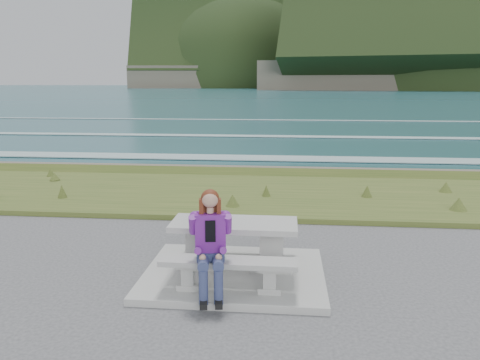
% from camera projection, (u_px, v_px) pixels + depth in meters
% --- Properties ---
extents(concrete_slab, '(2.60, 2.10, 0.10)m').
position_uv_depth(concrete_slab, '(234.00, 274.00, 6.85)').
color(concrete_slab, '#A6A7A1').
rests_on(concrete_slab, ground).
extents(picnic_table, '(1.80, 0.75, 0.75)m').
position_uv_depth(picnic_table, '(234.00, 233.00, 6.72)').
color(picnic_table, '#A6A7A1').
rests_on(picnic_table, concrete_slab).
extents(bench_landward, '(1.80, 0.35, 0.45)m').
position_uv_depth(bench_landward, '(228.00, 267.00, 6.08)').
color(bench_landward, '#A6A7A1').
rests_on(bench_landward, concrete_slab).
extents(bench_seaward, '(1.80, 0.35, 0.45)m').
position_uv_depth(bench_seaward, '(239.00, 233.00, 7.45)').
color(bench_seaward, '#A6A7A1').
rests_on(bench_seaward, concrete_slab).
extents(grass_verge, '(160.00, 4.50, 0.22)m').
position_uv_depth(grass_verge, '(256.00, 196.00, 11.73)').
color(grass_verge, '#37531F').
rests_on(grass_verge, ground).
extents(shore_drop, '(160.00, 0.80, 2.20)m').
position_uv_depth(shore_drop, '(262.00, 174.00, 14.55)').
color(shore_drop, brown).
rests_on(shore_drop, ground).
extents(ocean, '(1600.00, 1600.00, 0.09)m').
position_uv_depth(ocean, '(275.00, 151.00, 31.66)').
color(ocean, '#21555F').
rests_on(ocean, ground).
extents(seated_woman, '(0.47, 0.72, 1.38)m').
position_uv_depth(seated_woman, '(211.00, 258.00, 5.95)').
color(seated_woman, navy).
rests_on(seated_woman, concrete_slab).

